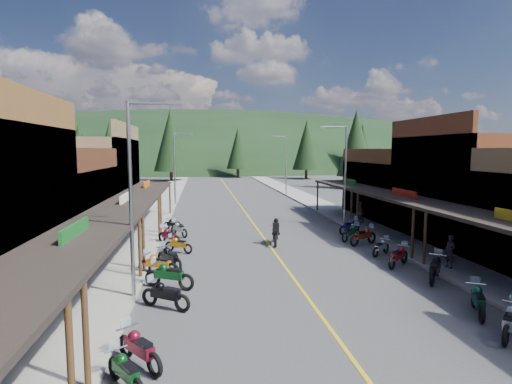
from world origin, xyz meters
name	(u,v)px	position (x,y,z in m)	size (l,w,h in m)	color
ground	(276,255)	(0.00, 0.00, 0.00)	(220.00, 220.00, 0.00)	#38383A
centerline	(241,207)	(0.00, 20.00, 0.01)	(0.15, 90.00, 0.01)	gold
sidewalk_west	(159,208)	(-8.70, 20.00, 0.07)	(3.40, 94.00, 0.15)	gray
sidewalk_east	(319,205)	(8.70, 20.00, 0.07)	(3.40, 94.00, 0.15)	gray
shop_west_2	(34,213)	(-13.75, 1.70, 2.53)	(10.90, 9.00, 6.20)	#3F2111
shop_west_3	(82,182)	(-13.78, 11.30, 3.52)	(10.90, 10.20, 8.20)	brown
shop_east_2	(476,189)	(13.78, 1.70, 3.52)	(10.90, 9.00, 8.20)	#562B19
shop_east_3	(402,190)	(13.75, 11.30, 2.53)	(10.90, 10.20, 6.20)	#4C2D16
streetlight_0	(134,191)	(-6.95, -6.00, 4.46)	(2.16, 0.18, 8.00)	gray
streetlight_1	(176,165)	(-6.95, 22.00, 4.46)	(2.16, 0.18, 8.00)	gray
streetlight_2	(344,171)	(6.95, 8.00, 4.46)	(2.16, 0.18, 8.00)	gray
streetlight_3	(285,162)	(6.95, 30.00, 4.46)	(2.16, 0.18, 8.00)	gray
ridge_hill	(211,166)	(0.00, 135.00, 0.00)	(310.00, 140.00, 60.00)	black
pine_0	(16,148)	(-40.00, 62.00, 6.48)	(5.04, 5.04, 11.00)	black
pine_1	(110,145)	(-24.00, 70.00, 7.24)	(5.88, 5.88, 12.50)	black
pine_2	(171,140)	(-10.00, 58.00, 7.99)	(6.72, 6.72, 14.00)	black
pine_3	(238,148)	(4.00, 66.00, 6.48)	(5.04, 5.04, 11.00)	black
pine_4	(307,145)	(18.00, 60.00, 7.24)	(5.88, 5.88, 12.50)	black
pine_5	(357,142)	(34.00, 72.00, 7.99)	(6.72, 6.72, 14.00)	black
pine_6	(420,148)	(46.00, 64.00, 6.48)	(5.04, 5.04, 11.00)	black
pine_7	(80,145)	(-32.00, 76.00, 7.24)	(5.88, 5.88, 12.50)	black
pine_8	(79,151)	(-22.00, 40.00, 5.98)	(4.48, 4.48, 10.00)	black
pine_9	(362,148)	(24.00, 45.00, 6.38)	(4.93, 4.93, 10.80)	black
pine_10	(120,146)	(-18.00, 50.00, 6.78)	(5.38, 5.38, 11.60)	black
pine_11	(356,143)	(20.00, 38.00, 7.19)	(5.82, 5.82, 12.40)	black
bike_west_2	(126,371)	(-6.28, -12.43, 0.55)	(0.64, 1.91, 1.09)	#0B3A14
bike_west_3	(139,347)	(-6.10, -11.33, 0.60)	(0.70, 2.11, 1.21)	maroon
bike_west_4	(165,293)	(-5.73, -7.20, 0.62)	(0.72, 2.16, 1.23)	black
bike_west_5	(169,274)	(-5.76, -4.93, 0.67)	(0.78, 2.34, 1.34)	#0C3E18
bike_west_6	(158,263)	(-6.42, -2.95, 0.62)	(0.73, 2.18, 1.25)	#CB6F0E
bike_west_7	(169,256)	(-5.98, -1.79, 0.64)	(0.74, 2.22, 1.27)	black
bike_west_8	(179,244)	(-5.67, 1.34, 0.54)	(0.63, 1.90, 1.09)	#A7690B
bike_west_9	(169,235)	(-6.38, 3.37, 0.63)	(0.74, 2.21, 1.27)	maroon
bike_west_10	(179,228)	(-5.88, 5.92, 0.58)	(0.68, 2.03, 1.16)	gray
bike_west_11	(173,224)	(-6.41, 7.99, 0.54)	(0.63, 1.90, 1.08)	black
bike_east_3	(510,320)	(5.56, -11.19, 0.61)	(0.71, 2.13, 1.22)	#9E9EA3
bike_east_4	(478,299)	(5.79, -9.38, 0.61)	(0.71, 2.13, 1.22)	#0E472C
bike_east_5	(435,267)	(6.45, -5.58, 0.67)	(0.78, 2.34, 1.34)	black
bike_east_6	(399,255)	(5.90, -3.15, 0.61)	(0.71, 2.14, 1.22)	maroon
bike_east_7	(381,246)	(6.00, -0.91, 0.53)	(0.62, 1.86, 1.06)	#98989D
bike_east_8	(363,235)	(6.01, 1.67, 0.65)	(0.76, 2.27, 1.30)	maroon
bike_east_9	(351,232)	(5.67, 2.92, 0.61)	(0.71, 2.12, 1.21)	#0D4223
bike_east_10	(350,226)	(6.42, 5.12, 0.60)	(0.70, 2.09, 1.19)	navy
rider_on_bike	(275,234)	(0.42, 2.59, 0.71)	(1.17, 2.43, 1.78)	black
pedestrian_east_a	(450,251)	(8.10, -4.18, 0.99)	(0.61, 0.40, 1.68)	#241B29
pedestrian_east_b	(359,212)	(8.52, 8.44, 1.04)	(0.87, 0.50, 1.79)	brown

